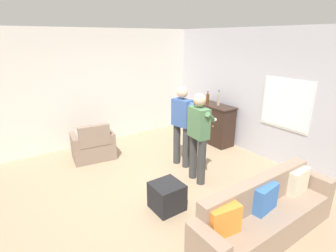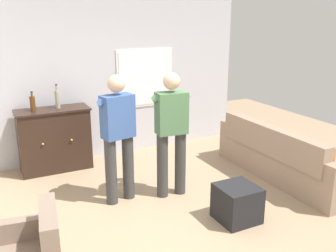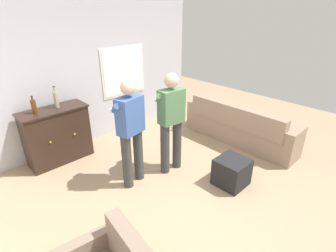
# 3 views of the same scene
# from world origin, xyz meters

# --- Properties ---
(ground) EXTENTS (10.40, 10.40, 0.00)m
(ground) POSITION_xyz_m (0.00, 0.00, 0.00)
(ground) COLOR #9E8466
(wall_back_with_window) EXTENTS (5.20, 0.15, 2.80)m
(wall_back_with_window) POSITION_xyz_m (0.02, 2.66, 1.40)
(wall_back_with_window) COLOR silver
(wall_back_with_window) RESTS_ON ground
(couch) EXTENTS (0.57, 2.37, 0.83)m
(couch) POSITION_xyz_m (2.01, 0.44, 0.33)
(couch) COLOR gray
(couch) RESTS_ON ground
(sideboard_cabinet) EXTENTS (1.11, 0.49, 0.99)m
(sideboard_cabinet) POSITION_xyz_m (-0.89, 2.30, 0.50)
(sideboard_cabinet) COLOR black
(sideboard_cabinet) RESTS_ON ground
(bottle_wine_green) EXTENTS (0.08, 0.08, 0.30)m
(bottle_wine_green) POSITION_xyz_m (-1.16, 2.31, 1.11)
(bottle_wine_green) COLOR #593314
(bottle_wine_green) RESTS_ON sideboard_cabinet
(bottle_liquor_amber) EXTENTS (0.07, 0.07, 0.38)m
(bottle_liquor_amber) POSITION_xyz_m (-0.79, 2.32, 1.14)
(bottle_liquor_amber) COLOR gray
(bottle_liquor_amber) RESTS_ON sideboard_cabinet
(ottoman) EXTENTS (0.46, 0.46, 0.44)m
(ottoman) POSITION_xyz_m (0.73, -0.27, 0.22)
(ottoman) COLOR black
(ottoman) RESTS_ON ground
(person_standing_left) EXTENTS (0.55, 0.51, 1.68)m
(person_standing_left) POSITION_xyz_m (-0.34, 0.85, 0.94)
(person_standing_left) COLOR #383838
(person_standing_left) RESTS_ON ground
(person_standing_right) EXTENTS (0.56, 0.49, 1.68)m
(person_standing_right) POSITION_xyz_m (0.34, 0.70, 0.94)
(person_standing_right) COLOR #383838
(person_standing_right) RESTS_ON ground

